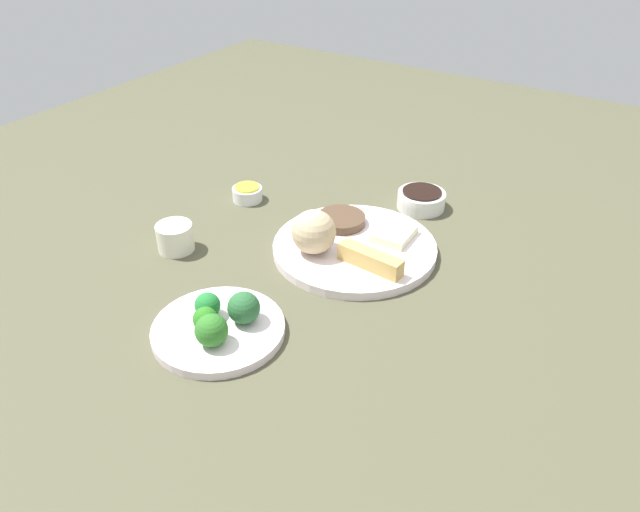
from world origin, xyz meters
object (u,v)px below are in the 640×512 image
Objects in this scene: broccoli_plate at (218,330)px; sauce_ramekin_hot_mustard at (247,194)px; main_plate at (355,248)px; soy_sauce_bowl at (419,200)px; teacup at (175,237)px.

sauce_ramekin_hot_mustard is (-0.22, 0.35, 0.01)m from broccoli_plate.
soy_sauce_bowl reaches higher than main_plate.
main_plate is 1.47× the size of broccoli_plate.
teacup is (-0.21, 0.14, 0.02)m from broccoli_plate.
broccoli_plate is 2.08× the size of soy_sauce_bowl.
soy_sauce_bowl is 0.35m from sauce_ramekin_hot_mustard.
teacup is (-0.27, -0.16, 0.02)m from main_plate.
teacup reaches higher than sauce_ramekin_hot_mustard.
teacup reaches higher than soy_sauce_bowl.
teacup reaches higher than main_plate.
teacup is at bearing -87.61° from sauce_ramekin_hot_mustard.
main_plate is 3.07× the size of soy_sauce_bowl.
main_plate is 4.48× the size of teacup.
broccoli_plate is 3.04× the size of teacup.
soy_sauce_bowl is 1.46× the size of teacup.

